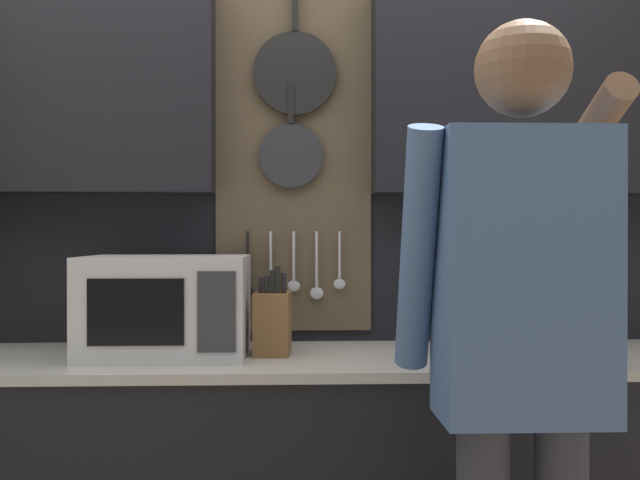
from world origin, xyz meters
The scene contains 5 objects.
back_wall_unit centered at (0.01, 0.27, 1.50)m, with size 3.03×0.20×2.47m.
microwave centered at (-0.53, 0.01, 1.07)m, with size 0.50×0.38×0.31m.
knife_block centered at (-0.20, 0.01, 1.02)m, with size 0.12×0.16×0.28m.
utensil_crock centered at (0.46, 0.01, 1.00)m, with size 0.13×0.13×0.29m.
person centered at (0.39, -0.63, 1.07)m, with size 0.54×0.66×1.78m.
Camera 1 is at (-0.13, -2.23, 1.29)m, focal length 40.00 mm.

